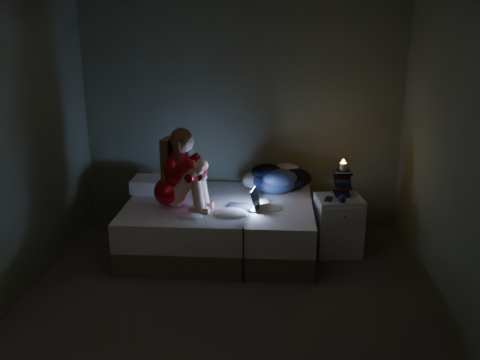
# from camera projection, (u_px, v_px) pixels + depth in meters

# --- Properties ---
(floor) EXTENTS (3.60, 3.80, 0.02)m
(floor) POSITION_uv_depth(u_px,v_px,m) (226.00, 303.00, 4.54)
(floor) COLOR #3A3734
(floor) RESTS_ON ground
(wall_back) EXTENTS (3.60, 0.02, 2.60)m
(wall_back) POSITION_uv_depth(u_px,v_px,m) (241.00, 114.00, 5.98)
(wall_back) COLOR #5B674B
(wall_back) RESTS_ON ground
(wall_front) EXTENTS (3.60, 0.02, 2.60)m
(wall_front) POSITION_uv_depth(u_px,v_px,m) (183.00, 265.00, 2.34)
(wall_front) COLOR #5B674B
(wall_front) RESTS_ON ground
(wall_left) EXTENTS (0.02, 3.80, 2.60)m
(wall_left) POSITION_uv_depth(u_px,v_px,m) (3.00, 153.00, 4.28)
(wall_left) COLOR #5B674B
(wall_left) RESTS_ON ground
(wall_right) EXTENTS (0.02, 3.80, 2.60)m
(wall_right) POSITION_uv_depth(u_px,v_px,m) (460.00, 161.00, 4.04)
(wall_right) COLOR #5B674B
(wall_right) RESTS_ON ground
(bed) EXTENTS (1.91, 1.43, 0.52)m
(bed) POSITION_uv_depth(u_px,v_px,m) (220.00, 226.00, 5.52)
(bed) COLOR #B5AFA4
(bed) RESTS_ON ground
(pillow) EXTENTS (0.50, 0.35, 0.14)m
(pillow) POSITION_uv_depth(u_px,v_px,m) (156.00, 184.00, 5.79)
(pillow) COLOR white
(pillow) RESTS_ON bed
(woman) EXTENTS (0.55, 0.40, 0.82)m
(woman) POSITION_uv_depth(u_px,v_px,m) (170.00, 168.00, 5.16)
(woman) COLOR maroon
(woman) RESTS_ON bed
(laptop) EXTENTS (0.35, 0.27, 0.22)m
(laptop) POSITION_uv_depth(u_px,v_px,m) (242.00, 198.00, 5.23)
(laptop) COLOR black
(laptop) RESTS_ON bed
(clothes_pile) EXTENTS (0.57, 0.46, 0.33)m
(clothes_pile) POSITION_uv_depth(u_px,v_px,m) (275.00, 177.00, 5.76)
(clothes_pile) COLOR navy
(clothes_pile) RESTS_ON bed
(nightstand) EXTENTS (0.50, 0.46, 0.60)m
(nightstand) POSITION_uv_depth(u_px,v_px,m) (338.00, 225.00, 5.43)
(nightstand) COLOR silver
(nightstand) RESTS_ON ground
(book_stack) EXTENTS (0.19, 0.25, 0.25)m
(book_stack) POSITION_uv_depth(u_px,v_px,m) (342.00, 183.00, 5.39)
(book_stack) COLOR black
(book_stack) RESTS_ON nightstand
(candle) EXTENTS (0.07, 0.07, 0.08)m
(candle) POSITION_uv_depth(u_px,v_px,m) (343.00, 167.00, 5.34)
(candle) COLOR beige
(candle) RESTS_ON book_stack
(phone) EXTENTS (0.12, 0.16, 0.01)m
(phone) POSITION_uv_depth(u_px,v_px,m) (328.00, 198.00, 5.30)
(phone) COLOR black
(phone) RESTS_ON nightstand
(blue_orb) EXTENTS (0.08, 0.08, 0.08)m
(blue_orb) POSITION_uv_depth(u_px,v_px,m) (340.00, 199.00, 5.17)
(blue_orb) COLOR navy
(blue_orb) RESTS_ON nightstand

